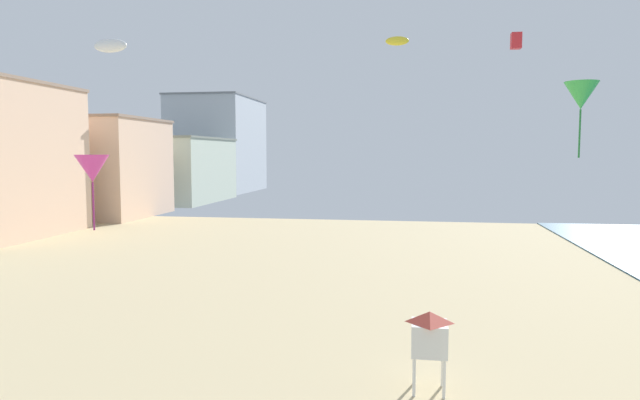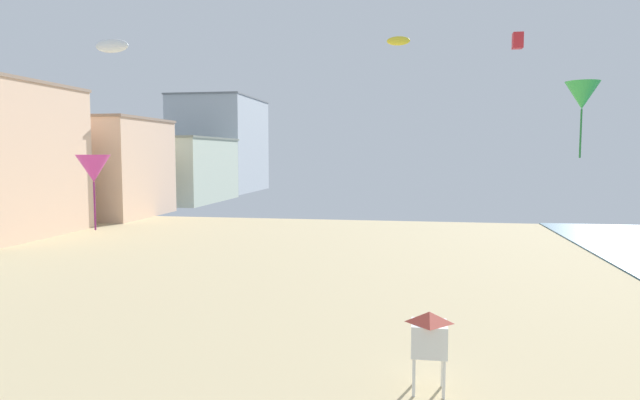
{
  "view_description": "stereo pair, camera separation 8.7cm",
  "coord_description": "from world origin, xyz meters",
  "px_view_note": "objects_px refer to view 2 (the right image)",
  "views": [
    {
      "loc": [
        6.49,
        -1.4,
        7.44
      ],
      "look_at": [
        3.37,
        17.31,
        5.85
      ],
      "focal_mm": 31.03,
      "sensor_mm": 36.0,
      "label": 1
    },
    {
      "loc": [
        6.57,
        -1.39,
        7.44
      ],
      "look_at": [
        3.37,
        17.31,
        5.85
      ],
      "focal_mm": 31.03,
      "sensor_mm": 36.0,
      "label": 2
    }
  ],
  "objects_px": {
    "kite_white_parafoil": "(112,46)",
    "kite_green_delta": "(582,96)",
    "kite_red_box": "(518,41)",
    "kite_magenta_delta": "(93,169)",
    "lifeguard_stand": "(429,334)",
    "kite_yellow_parafoil": "(398,41)"
  },
  "relations": [
    {
      "from": "kite_white_parafoil",
      "to": "kite_green_delta",
      "type": "distance_m",
      "value": 28.27
    },
    {
      "from": "kite_white_parafoil",
      "to": "kite_yellow_parafoil",
      "type": "xyz_separation_m",
      "value": [
        18.46,
        1.23,
        -0.06
      ]
    },
    {
      "from": "kite_yellow_parafoil",
      "to": "kite_red_box",
      "type": "distance_m",
      "value": 9.43
    },
    {
      "from": "kite_green_delta",
      "to": "kite_white_parafoil",
      "type": "bearing_deg",
      "value": 161.66
    },
    {
      "from": "kite_white_parafoil",
      "to": "kite_yellow_parafoil",
      "type": "bearing_deg",
      "value": 3.82
    },
    {
      "from": "kite_white_parafoil",
      "to": "kite_red_box",
      "type": "distance_m",
      "value": 27.13
    },
    {
      "from": "kite_green_delta",
      "to": "kite_red_box",
      "type": "bearing_deg",
      "value": 90.4
    },
    {
      "from": "kite_white_parafoil",
      "to": "kite_magenta_delta",
      "type": "height_order",
      "value": "kite_white_parafoil"
    },
    {
      "from": "lifeguard_stand",
      "to": "kite_red_box",
      "type": "height_order",
      "value": "kite_red_box"
    },
    {
      "from": "kite_green_delta",
      "to": "kite_magenta_delta",
      "type": "bearing_deg",
      "value": 178.43
    },
    {
      "from": "kite_green_delta",
      "to": "kite_magenta_delta",
      "type": "distance_m",
      "value": 23.23
    },
    {
      "from": "kite_green_delta",
      "to": "kite_yellow_parafoil",
      "type": "distance_m",
      "value": 13.59
    },
    {
      "from": "kite_green_delta",
      "to": "kite_magenta_delta",
      "type": "relative_size",
      "value": 0.83
    },
    {
      "from": "kite_yellow_parafoil",
      "to": "kite_red_box",
      "type": "xyz_separation_m",
      "value": [
        7.91,
        5.08,
        0.75
      ]
    },
    {
      "from": "kite_white_parafoil",
      "to": "kite_green_delta",
      "type": "relative_size",
      "value": 0.71
    },
    {
      "from": "lifeguard_stand",
      "to": "kite_green_delta",
      "type": "relative_size",
      "value": 0.8
    },
    {
      "from": "kite_white_parafoil",
      "to": "kite_red_box",
      "type": "height_order",
      "value": "kite_red_box"
    },
    {
      "from": "lifeguard_stand",
      "to": "kite_magenta_delta",
      "type": "height_order",
      "value": "kite_magenta_delta"
    },
    {
      "from": "lifeguard_stand",
      "to": "kite_yellow_parafoil",
      "type": "distance_m",
      "value": 21.97
    },
    {
      "from": "kite_yellow_parafoil",
      "to": "kite_green_delta",
      "type": "bearing_deg",
      "value": -51.31
    },
    {
      "from": "kite_green_delta",
      "to": "kite_red_box",
      "type": "height_order",
      "value": "kite_red_box"
    },
    {
      "from": "kite_white_parafoil",
      "to": "kite_red_box",
      "type": "xyz_separation_m",
      "value": [
        26.38,
        6.31,
        0.69
      ]
    }
  ]
}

